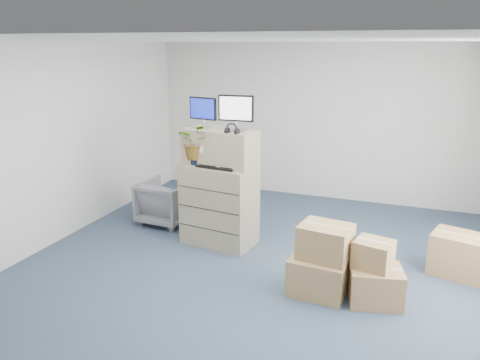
{
  "coord_description": "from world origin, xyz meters",
  "views": [
    {
      "loc": [
        1.72,
        -4.86,
        2.77
      ],
      "look_at": [
        -0.28,
        0.4,
        1.12
      ],
      "focal_mm": 35.0,
      "sensor_mm": 36.0,
      "label": 1
    }
  ],
  "objects_px": {
    "monitor_right": "(236,111)",
    "potted_plant": "(196,146)",
    "filing_cabinet_lower": "(219,205)",
    "keyboard": "(218,167)",
    "office_chair": "(166,200)",
    "monitor_left": "(203,111)",
    "water_bottle": "(226,155)"
  },
  "relations": [
    {
      "from": "monitor_right",
      "to": "potted_plant",
      "type": "distance_m",
      "value": 0.74
    },
    {
      "from": "monitor_right",
      "to": "potted_plant",
      "type": "bearing_deg",
      "value": -172.69
    },
    {
      "from": "monitor_left",
      "to": "keyboard",
      "type": "height_order",
      "value": "monitor_left"
    },
    {
      "from": "monitor_left",
      "to": "monitor_right",
      "type": "bearing_deg",
      "value": 4.89
    },
    {
      "from": "filing_cabinet_lower",
      "to": "office_chair",
      "type": "xyz_separation_m",
      "value": [
        -1.11,
        0.43,
        -0.2
      ]
    },
    {
      "from": "water_bottle",
      "to": "office_chair",
      "type": "bearing_deg",
      "value": 162.56
    },
    {
      "from": "monitor_right",
      "to": "keyboard",
      "type": "height_order",
      "value": "monitor_right"
    },
    {
      "from": "monitor_left",
      "to": "monitor_right",
      "type": "xyz_separation_m",
      "value": [
        0.51,
        -0.05,
        0.03
      ]
    },
    {
      "from": "keyboard",
      "to": "potted_plant",
      "type": "relative_size",
      "value": 1.13
    },
    {
      "from": "monitor_right",
      "to": "water_bottle",
      "type": "bearing_deg",
      "value": 164.41
    },
    {
      "from": "water_bottle",
      "to": "monitor_left",
      "type": "bearing_deg",
      "value": 177.14
    },
    {
      "from": "filing_cabinet_lower",
      "to": "monitor_left",
      "type": "height_order",
      "value": "monitor_left"
    },
    {
      "from": "water_bottle",
      "to": "office_chair",
      "type": "height_order",
      "value": "water_bottle"
    },
    {
      "from": "filing_cabinet_lower",
      "to": "office_chair",
      "type": "relative_size",
      "value": 1.52
    },
    {
      "from": "monitor_right",
      "to": "office_chair",
      "type": "distance_m",
      "value": 2.09
    },
    {
      "from": "monitor_left",
      "to": "potted_plant",
      "type": "bearing_deg",
      "value": -93.94
    },
    {
      "from": "monitor_right",
      "to": "office_chair",
      "type": "height_order",
      "value": "monitor_right"
    },
    {
      "from": "monitor_left",
      "to": "office_chair",
      "type": "relative_size",
      "value": 0.56
    },
    {
      "from": "monitor_left",
      "to": "office_chair",
      "type": "bearing_deg",
      "value": 168.08
    },
    {
      "from": "keyboard",
      "to": "office_chair",
      "type": "relative_size",
      "value": 0.75
    },
    {
      "from": "monitor_left",
      "to": "potted_plant",
      "type": "relative_size",
      "value": 0.85
    },
    {
      "from": "keyboard",
      "to": "monitor_right",
      "type": "bearing_deg",
      "value": 39.4
    },
    {
      "from": "filing_cabinet_lower",
      "to": "monitor_left",
      "type": "xyz_separation_m",
      "value": [
        -0.26,
        0.07,
        1.31
      ]
    },
    {
      "from": "filing_cabinet_lower",
      "to": "monitor_right",
      "type": "bearing_deg",
      "value": 10.66
    },
    {
      "from": "water_bottle",
      "to": "potted_plant",
      "type": "relative_size",
      "value": 0.59
    },
    {
      "from": "filing_cabinet_lower",
      "to": "potted_plant",
      "type": "bearing_deg",
      "value": -155.96
    },
    {
      "from": "monitor_right",
      "to": "water_bottle",
      "type": "height_order",
      "value": "monitor_right"
    },
    {
      "from": "filing_cabinet_lower",
      "to": "monitor_right",
      "type": "relative_size",
      "value": 2.38
    },
    {
      "from": "potted_plant",
      "to": "monitor_right",
      "type": "bearing_deg",
      "value": 10.79
    },
    {
      "from": "water_bottle",
      "to": "office_chair",
      "type": "relative_size",
      "value": 0.39
    },
    {
      "from": "monitor_right",
      "to": "office_chair",
      "type": "bearing_deg",
      "value": 159.71
    },
    {
      "from": "water_bottle",
      "to": "office_chair",
      "type": "distance_m",
      "value": 1.56
    }
  ]
}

